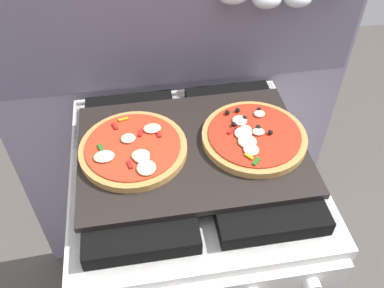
% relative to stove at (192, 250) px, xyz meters
% --- Properties ---
extents(kitchen_backsplash, '(1.10, 0.09, 1.55)m').
position_rel_stove_xyz_m(kitchen_backsplash, '(0.00, 0.34, 0.34)').
color(kitchen_backsplash, gray).
rests_on(kitchen_backsplash, ground_plane).
extents(stove, '(0.60, 0.64, 0.90)m').
position_rel_stove_xyz_m(stove, '(0.00, 0.00, 0.00)').
color(stove, white).
rests_on(stove, ground_plane).
extents(baking_tray, '(0.54, 0.38, 0.02)m').
position_rel_stove_xyz_m(baking_tray, '(0.00, 0.00, 0.46)').
color(baking_tray, black).
rests_on(baking_tray, stove).
extents(pizza_left, '(0.25, 0.25, 0.03)m').
position_rel_stove_xyz_m(pizza_left, '(-0.14, 0.01, 0.48)').
color(pizza_left, '#C18947').
rests_on(pizza_left, baking_tray).
extents(pizza_right, '(0.25, 0.25, 0.03)m').
position_rel_stove_xyz_m(pizza_right, '(0.15, 0.00, 0.48)').
color(pizza_right, '#C18947').
rests_on(pizza_right, baking_tray).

